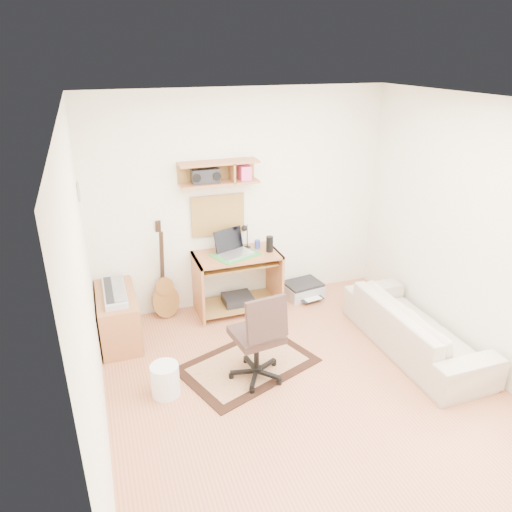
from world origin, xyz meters
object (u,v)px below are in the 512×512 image
object	(u,v)px
desk	(237,283)
cabinet	(118,317)
task_chair	(256,335)
printer	(303,290)
sofa	(416,319)

from	to	relation	value
desk	cabinet	size ratio (longest dim) A/B	1.11
task_chair	cabinet	distance (m)	1.68
printer	sofa	distance (m)	1.64
cabinet	sofa	bearing A→B (deg)	-22.74
task_chair	sofa	distance (m)	1.76
cabinet	sofa	world-z (taller)	sofa
desk	cabinet	bearing A→B (deg)	-173.01
desk	sofa	world-z (taller)	desk
desk	printer	bearing A→B (deg)	4.66
task_chair	printer	world-z (taller)	task_chair
cabinet	printer	distance (m)	2.36
task_chair	cabinet	world-z (taller)	task_chair
desk	printer	size ratio (longest dim) A/B	2.12
task_chair	cabinet	bearing A→B (deg)	129.34
printer	task_chair	bearing A→B (deg)	-137.21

